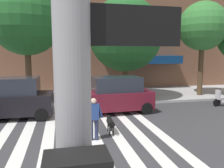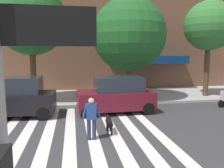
# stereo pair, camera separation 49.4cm
# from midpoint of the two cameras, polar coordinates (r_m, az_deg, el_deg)

# --- Properties ---
(ground_plane) EXTENTS (160.00, 160.00, 0.00)m
(ground_plane) POSITION_cam_midpoint_polar(r_m,az_deg,el_deg) (8.48, -9.36, -15.41)
(ground_plane) COLOR #353538
(sidewalk_far) EXTENTS (80.00, 6.00, 0.15)m
(sidewalk_far) POSITION_cam_midpoint_polar(r_m,az_deg,el_deg) (17.19, -9.69, -3.26)
(sidewalk_far) COLOR #A7A6A6
(sidewalk_far) RESTS_ON ground_plane
(crosswalk_stripes) EXTENTS (6.75, 11.56, 0.01)m
(crosswalk_stripes) POSITION_cam_midpoint_polar(r_m,az_deg,el_deg) (8.49, -5.66, -15.27)
(crosswalk_stripes) COLOR silver
(crosswalk_stripes) RESTS_ON ground_plane
(parked_car_behind_first) EXTENTS (4.59, 2.07, 2.09)m
(parked_car_behind_first) POSITION_cam_midpoint_polar(r_m,az_deg,el_deg) (12.85, -22.98, -3.20)
(parked_car_behind_first) COLOR black
(parked_car_behind_first) RESTS_ON ground_plane
(parked_car_third_in_line) EXTENTS (4.29, 2.13, 2.01)m
(parked_car_third_in_line) POSITION_cam_midpoint_polar(r_m,az_deg,el_deg) (12.79, 2.18, -2.81)
(parked_car_third_in_line) COLOR maroon
(parked_car_third_in_line) RESTS_ON ground_plane
(street_tree_nearest) EXTENTS (4.54, 4.54, 7.56)m
(street_tree_nearest) POSITION_cam_midpoint_polar(r_m,az_deg,el_deg) (15.95, -18.77, 14.89)
(street_tree_nearest) COLOR #4C3823
(street_tree_nearest) RESTS_ON sidewalk_far
(street_tree_middle) EXTENTS (5.07, 5.07, 6.97)m
(street_tree_middle) POSITION_cam_midpoint_polar(r_m,az_deg,el_deg) (15.95, 5.23, 12.20)
(street_tree_middle) COLOR #4C3823
(street_tree_middle) RESTS_ON sidewalk_far
(street_tree_further) EXTENTS (3.59, 3.59, 6.94)m
(street_tree_further) POSITION_cam_midpoint_polar(r_m,az_deg,el_deg) (18.48, 23.85, 13.10)
(street_tree_further) COLOR #4C3823
(street_tree_further) RESTS_ON sidewalk_far
(pedestrian_dog_walker) EXTENTS (0.71, 0.26, 1.64)m
(pedestrian_dog_walker) POSITION_cam_midpoint_polar(r_m,az_deg,el_deg) (8.77, -3.56, -8.11)
(pedestrian_dog_walker) COLOR #282D4C
(pedestrian_dog_walker) RESTS_ON ground_plane
(dog_on_leash) EXTENTS (0.30, 1.10, 0.65)m
(dog_on_leash) POSITION_cam_midpoint_polar(r_m,az_deg,el_deg) (9.65, 0.73, -9.60)
(dog_on_leash) COLOR black
(dog_on_leash) RESTS_ON ground_plane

